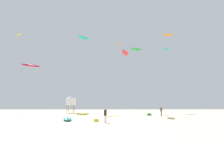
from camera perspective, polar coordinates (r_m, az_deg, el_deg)
ground_plane at (r=13.46m, az=1.67°, el=-19.21°), size 120.00×120.00×0.00m
person_foreground at (r=19.57m, az=-2.24°, el=-13.69°), size 0.37×0.46×1.65m
person_midground at (r=31.25m, az=16.43°, el=-12.04°), size 0.39×0.53×1.73m
kite_grounded_near at (r=23.24m, az=-14.97°, el=-14.70°), size 1.99×3.94×0.46m
kite_grounded_mid at (r=34.78m, az=12.52°, el=-13.37°), size 2.11×3.70×0.46m
kite_grounded_far at (r=34.77m, az=-9.94°, el=-13.49°), size 2.86×2.94×0.40m
lifeguard_tower at (r=43.22m, az=-13.81°, el=-8.95°), size 2.30×2.30×4.15m
cooler_box at (r=21.09m, az=-5.42°, el=-15.62°), size 0.56×0.36×0.32m
kite_aloft_1 at (r=56.34m, az=-9.69°, el=11.91°), size 3.75×3.39×0.88m
kite_aloft_2 at (r=47.88m, az=-25.96°, el=2.51°), size 4.35×3.38×1.01m
kite_aloft_3 at (r=56.74m, az=8.20°, el=8.21°), size 4.35×3.05×0.71m
kite_aloft_4 at (r=59.61m, az=17.99°, el=7.87°), size 2.81×1.85×0.47m
kite_aloft_5 at (r=53.74m, az=2.10°, el=9.77°), size 0.87×2.58×0.38m
kite_aloft_6 at (r=51.71m, az=18.56°, el=12.47°), size 3.66×2.02×0.37m
kite_aloft_7 at (r=40.20m, az=4.53°, el=7.02°), size 2.37×4.31×0.54m
kite_aloft_9 at (r=46.03m, az=-29.25°, el=11.56°), size 2.33×1.95×0.55m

